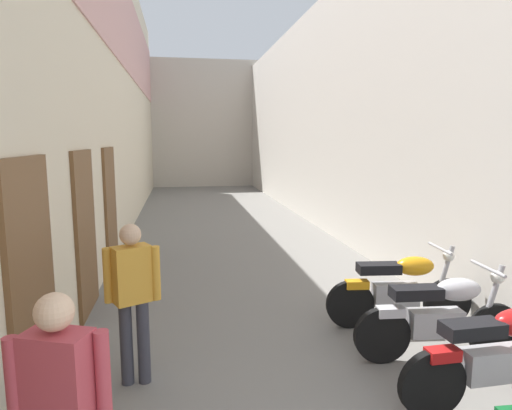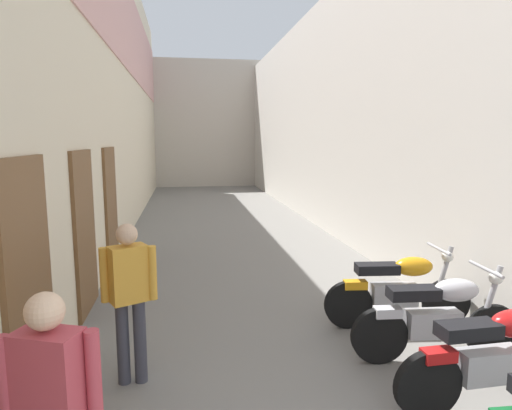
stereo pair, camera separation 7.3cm
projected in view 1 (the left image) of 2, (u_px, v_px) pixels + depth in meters
name	position (u px, v px, depth m)	size (l,w,h in m)	color
ground_plane	(236.00, 248.00, 9.57)	(37.50, 37.50, 0.00)	slate
building_left	(114.00, 83.00, 10.47)	(0.45, 21.50, 7.29)	beige
building_right	(326.00, 116.00, 11.53)	(0.45, 21.50, 5.90)	beige
building_far_end	(202.00, 124.00, 22.51)	(7.92, 2.00, 6.20)	beige
motorcycle_second	(500.00, 355.00, 3.79)	(1.85, 0.58, 1.04)	black
motorcycle_third	(441.00, 315.00, 4.63)	(1.85, 0.58, 1.04)	black
motorcycle_fourth	(400.00, 288.00, 5.49)	(1.85, 0.58, 1.04)	black
pedestrian_mid_alley	(133.00, 292.00, 4.13)	(0.52, 0.33, 1.57)	#383842
umbrella_leaning	(43.00, 369.00, 3.21)	(0.20, 0.35, 0.97)	#4C4C4C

